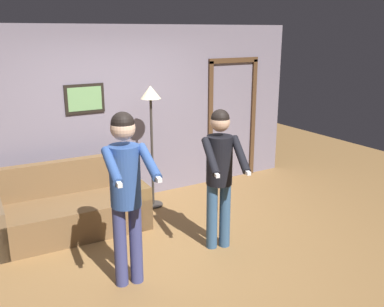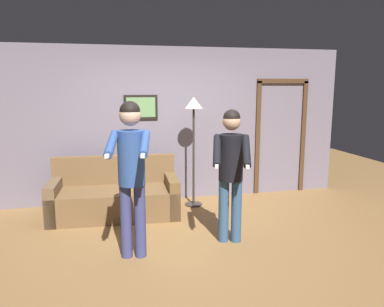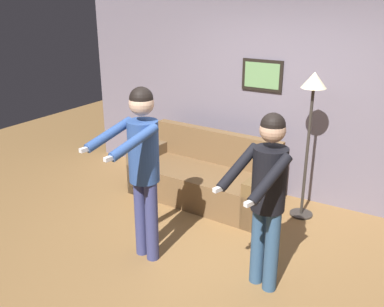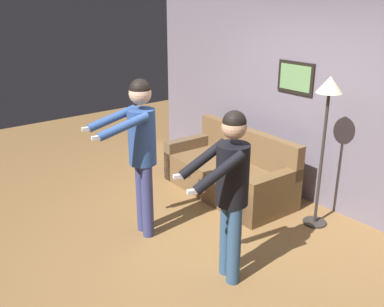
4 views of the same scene
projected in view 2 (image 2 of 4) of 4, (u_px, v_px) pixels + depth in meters
ground_plane at (186, 241)px, 4.77m from camera, size 12.00×12.00×0.00m
back_wall_assembly at (165, 125)px, 6.37m from camera, size 6.40×0.10×2.60m
couch at (115, 197)px, 5.70m from camera, size 1.94×0.94×0.87m
torchiere_lamp at (194, 119)px, 5.97m from camera, size 0.29×0.29×1.78m
person_standing_left at (131, 164)px, 4.13m from camera, size 0.51×0.77×1.79m
person_standing_right at (231, 164)px, 4.58m from camera, size 0.55×0.68×1.68m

